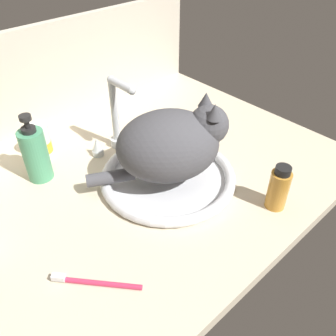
# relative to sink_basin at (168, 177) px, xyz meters

# --- Properties ---
(countertop) EXTENTS (1.08, 0.79, 0.03)m
(countertop) POSITION_rel_sink_basin_xyz_m (-0.05, 0.07, -0.03)
(countertop) COLOR beige
(countertop) RESTS_ON ground
(backsplash_wall) EXTENTS (1.08, 0.02, 0.33)m
(backsplash_wall) POSITION_rel_sink_basin_xyz_m (-0.05, 0.47, 0.12)
(backsplash_wall) COLOR beige
(backsplash_wall) RESTS_ON ground
(sink_basin) EXTENTS (0.34, 0.34, 0.03)m
(sink_basin) POSITION_rel_sink_basin_xyz_m (0.00, 0.00, 0.00)
(sink_basin) COLOR white
(sink_basin) RESTS_ON countertop
(faucet) EXTENTS (0.17, 0.12, 0.22)m
(faucet) POSITION_rel_sink_basin_xyz_m (0.00, 0.21, 0.07)
(faucet) COLOR silver
(faucet) RESTS_ON countertop
(cat) EXTENTS (0.34, 0.29, 0.19)m
(cat) POSITION_rel_sink_basin_xyz_m (0.01, -0.01, 0.10)
(cat) COLOR #4C4C51
(cat) RESTS_ON sink_basin
(soap_pump_bottle) EXTENTS (0.06, 0.06, 0.18)m
(soap_pump_bottle) POSITION_rel_sink_basin_xyz_m (-0.23, 0.23, 0.06)
(soap_pump_bottle) COLOR #4C9E70
(soap_pump_bottle) RESTS_ON countertop
(pill_bottle) EXTENTS (0.05, 0.05, 0.10)m
(pill_bottle) POSITION_rel_sink_basin_xyz_m (-0.18, 0.31, 0.03)
(pill_bottle) COLOR white
(pill_bottle) RESTS_ON countertop
(amber_bottle) EXTENTS (0.05, 0.05, 0.12)m
(amber_bottle) POSITION_rel_sink_basin_xyz_m (0.12, -0.24, 0.04)
(amber_bottle) COLOR gold
(amber_bottle) RESTS_ON countertop
(toothbrush) EXTENTS (0.12, 0.14, 0.02)m
(toothbrush) POSITION_rel_sink_basin_xyz_m (-0.31, -0.13, -0.01)
(toothbrush) COLOR #D83359
(toothbrush) RESTS_ON countertop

